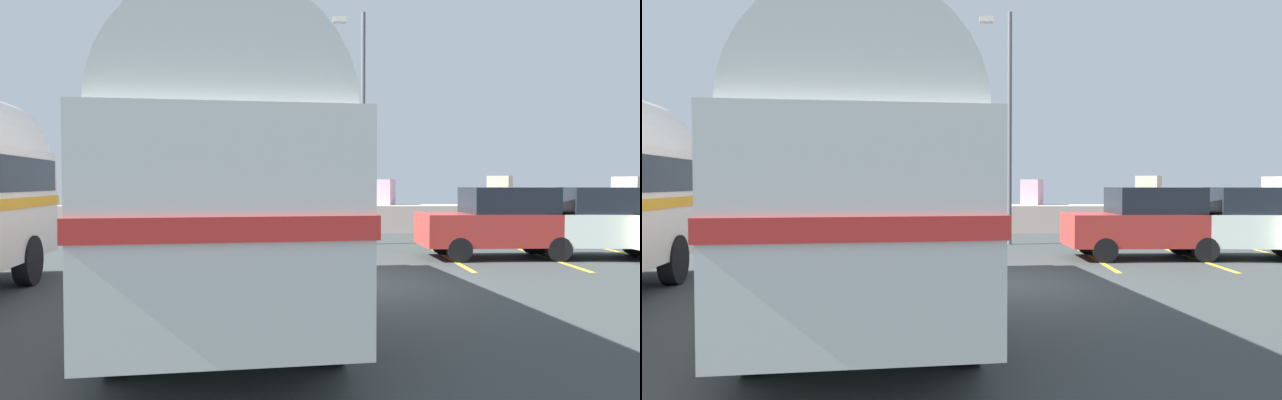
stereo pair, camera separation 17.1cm
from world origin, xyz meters
TOP-DOWN VIEW (x-y plane):
  - ground at (0.00, 0.00)m, footprint 32.00×26.00m
  - breakwater at (0.09, 11.78)m, footprint 31.36×2.17m
  - parking_lines at (6.76, 3.50)m, footprint 7.92×4.40m
  - vintage_coach at (-1.96, -2.32)m, footprint 3.69×8.85m
  - parked_car_nearest at (4.24, 3.76)m, footprint 4.17×1.89m
  - parked_car_middle at (6.87, 3.72)m, footprint 4.22×2.02m
  - lamp_post at (0.81, 7.13)m, footprint 1.03×0.67m

SIDE VIEW (x-z plane):
  - ground at x=0.00m, z-range 0.00..0.02m
  - parking_lines at x=6.76m, z-range 0.02..0.03m
  - breakwater at x=0.09m, z-range -0.49..1.80m
  - parked_car_nearest at x=4.24m, z-range 0.04..1.90m
  - parked_car_middle at x=6.87m, z-range 0.04..1.90m
  - vintage_coach at x=-1.96m, z-range 0.20..3.90m
  - lamp_post at x=0.81m, z-range 0.42..7.86m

